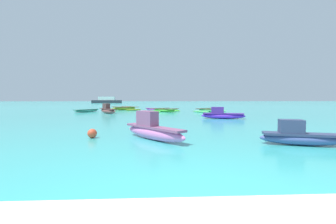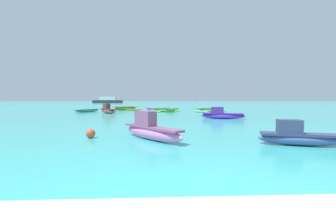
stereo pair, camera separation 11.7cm
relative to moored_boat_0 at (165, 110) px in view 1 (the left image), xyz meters
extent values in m
ellipsoid|color=#5AD342|center=(0.00, 0.00, -0.01)|extent=(2.95, 3.28, 0.34)
cube|color=#3E8131|center=(0.00, 0.00, 0.11)|extent=(2.74, 3.04, 0.08)
cylinder|color=brown|center=(0.52, -0.62, 0.17)|extent=(2.34, 1.99, 0.07)
cylinder|color=brown|center=(-0.52, 0.62, 0.17)|extent=(2.34, 1.99, 0.07)
ellipsoid|color=#5AD342|center=(1.15, 0.97, -0.08)|extent=(1.49, 1.71, 0.20)
ellipsoid|color=#5AD342|center=(-1.15, -0.97, -0.08)|extent=(1.49, 1.71, 0.20)
ellipsoid|color=#58C36E|center=(5.11, -0.49, -0.01)|extent=(2.65, 2.96, 0.34)
cube|color=#3D7849|center=(5.11, -0.49, 0.12)|extent=(2.46, 2.74, 0.08)
cylinder|color=brown|center=(5.56, -1.04, 0.18)|extent=(2.57, 2.14, 0.07)
cylinder|color=brown|center=(4.65, 0.06, 0.18)|extent=(2.57, 2.14, 0.07)
ellipsoid|color=#58C36E|center=(6.37, 0.55, -0.08)|extent=(1.62, 1.89, 0.20)
ellipsoid|color=#58C36E|center=(3.84, -1.54, -0.08)|extent=(1.62, 1.89, 0.20)
ellipsoid|color=pink|center=(-1.05, -17.27, 0.06)|extent=(2.38, 2.83, 0.50)
cube|color=#8C4F76|center=(-1.05, -17.27, 0.27)|extent=(2.21, 2.61, 0.08)
cube|color=#8C4F76|center=(-1.30, -16.95, 0.59)|extent=(0.88, 0.96, 0.55)
ellipsoid|color=#465695|center=(3.76, -18.49, 0.01)|extent=(2.61, 1.31, 0.39)
cube|color=navy|center=(3.76, -18.49, 0.17)|extent=(2.40, 1.23, 0.08)
cube|color=navy|center=(3.45, -18.39, 0.43)|extent=(0.83, 0.68, 0.43)
ellipsoid|color=teal|center=(-8.74, -0.04, -0.03)|extent=(2.39, 2.84, 0.31)
cube|color=#32685B|center=(-8.74, -0.04, 0.09)|extent=(2.22, 2.63, 0.08)
ellipsoid|color=#7931E5|center=(4.05, -8.92, 0.02)|extent=(3.31, 1.63, 0.42)
cube|color=#4F278A|center=(4.05, -8.92, 0.19)|extent=(3.06, 1.53, 0.08)
cube|color=#4F278A|center=(3.67, -8.80, 0.46)|extent=(1.05, 0.85, 0.46)
ellipsoid|color=#8F4A49|center=(-5.84, -2.48, 0.06)|extent=(2.25, 2.58, 0.48)
cube|color=brown|center=(-5.84, -2.48, 0.26)|extent=(2.08, 2.38, 0.08)
cube|color=brown|center=(-6.07, -2.21, 0.56)|extent=(0.87, 0.92, 0.53)
ellipsoid|color=#E052E3|center=(-1.30, 2.69, -0.03)|extent=(2.28, 2.55, 0.31)
cube|color=#883989|center=(-1.30, 2.69, 0.08)|extent=(2.12, 2.36, 0.08)
ellipsoid|color=#98B02C|center=(-5.07, 4.16, 0.02)|extent=(2.91, 2.81, 0.40)
cube|color=#606D25|center=(-5.07, 4.16, 0.18)|extent=(2.69, 2.60, 0.08)
cylinder|color=brown|center=(-4.49, 4.71, 0.24)|extent=(2.63, 2.76, 0.07)
cylinder|color=brown|center=(-5.64, 3.61, 0.24)|extent=(2.63, 2.76, 0.07)
ellipsoid|color=#98B02C|center=(-6.36, 5.51, -0.08)|extent=(1.96, 1.88, 0.20)
ellipsoid|color=#98B02C|center=(-3.78, 2.80, -0.08)|extent=(1.96, 1.88, 0.20)
sphere|color=#E54C2D|center=(-3.41, -16.78, -0.01)|extent=(0.36, 0.36, 0.36)
cube|color=#2D333D|center=(-17.17, 49.19, 0.29)|extent=(9.47, 2.08, 0.95)
cube|color=white|center=(-17.17, 49.19, 1.33)|extent=(5.21, 1.77, 1.14)
camera|label=1|loc=(-0.96, -25.46, 1.33)|focal=24.00mm
camera|label=2|loc=(-0.84, -25.46, 1.33)|focal=24.00mm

